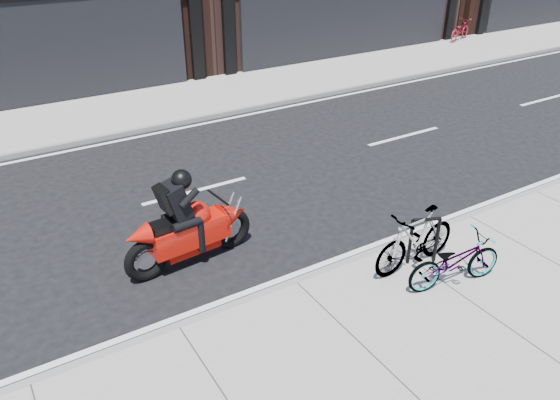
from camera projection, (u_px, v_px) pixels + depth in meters
ground at (239, 233)px, 10.24m from camera, size 120.00×120.00×0.00m
sidewalk_far at (116, 112)px, 16.02m from camera, size 60.00×3.50×0.13m
bike_rack at (424, 236)px, 8.95m from camera, size 0.48×0.24×0.86m
bicycle_front at (455, 261)px, 8.46m from camera, size 1.72×0.87×0.86m
bicycle_rear at (416, 239)px, 8.86m from camera, size 1.75×0.56×1.04m
motorcycle at (194, 224)px, 9.13m from camera, size 2.38×0.63×1.78m
bicycle_far at (460, 30)px, 23.91m from camera, size 1.76×1.08×0.87m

